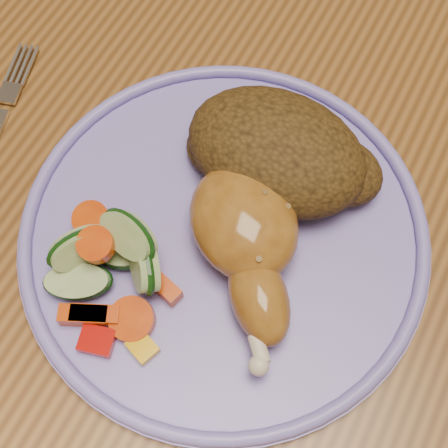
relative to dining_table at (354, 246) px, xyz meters
The scene contains 7 objects.
ground 0.67m from the dining_table, ahead, with size 4.00×4.00×0.00m, color #52331C.
dining_table is the anchor object (origin of this frame).
plate 0.15m from the dining_table, 138.33° to the right, with size 0.30×0.30×0.01m, color #786BCA.
plate_rim 0.15m from the dining_table, 138.33° to the right, with size 0.29×0.29×0.01m, color #786BCA.
chicken_leg 0.16m from the dining_table, 128.63° to the right, with size 0.13×0.15×0.05m.
rice_pilaf 0.14m from the dining_table, behind, with size 0.15×0.10×0.06m.
vegetable_pile 0.23m from the dining_table, 135.43° to the right, with size 0.10×0.10×0.05m.
Camera 1 is at (-0.00, -0.24, 1.17)m, focal length 50.00 mm.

